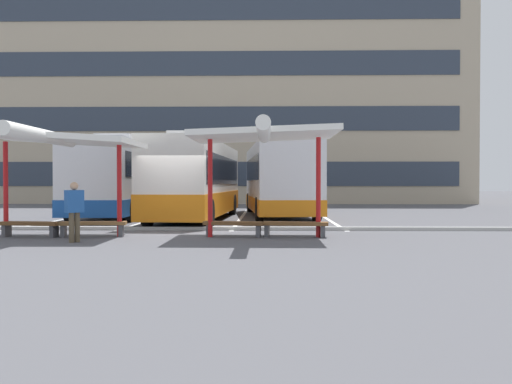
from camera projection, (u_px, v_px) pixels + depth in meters
ground_plane at (173, 231)px, 18.11m from camera, size 160.00×160.00×0.00m
terminal_building at (232, 83)px, 47.30m from camera, size 36.95×14.15×22.96m
coach_bus_0 at (126, 179)px, 26.48m from camera, size 2.85×11.93×3.73m
coach_bus_1 at (197, 181)px, 23.62m from camera, size 3.00×10.89×3.60m
coach_bus_2 at (279, 180)px, 26.20m from camera, size 3.50×10.54×3.66m
lane_stripe_0 at (75, 217)px, 25.19m from camera, size 0.16×14.00×0.01m
lane_stripe_1 at (158, 217)px, 25.11m from camera, size 0.16×14.00×0.01m
lane_stripe_2 at (241, 218)px, 25.03m from camera, size 0.16×14.00×0.01m
lane_stripe_3 at (325, 218)px, 24.95m from camera, size 0.16×14.00×0.01m
waiting_shelter_0 at (58, 140)px, 15.98m from camera, size 4.38×5.26×3.10m
bench_0 at (30, 225)px, 16.16m from camera, size 1.85×0.66×0.45m
bench_1 at (92, 225)px, 16.25m from camera, size 1.99×0.66×0.45m
waiting_shelter_1 at (264, 136)px, 15.82m from camera, size 4.17×5.28×3.16m
bench_2 at (234, 225)px, 16.25m from camera, size 1.81×0.61×0.45m
bench_3 at (295, 225)px, 16.14m from camera, size 1.98×0.66×0.45m
platform_kerb at (175, 228)px, 18.48m from camera, size 44.00×0.24×0.12m
waiting_passenger_0 at (74, 208)px, 14.73m from camera, size 0.48×0.49×1.61m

